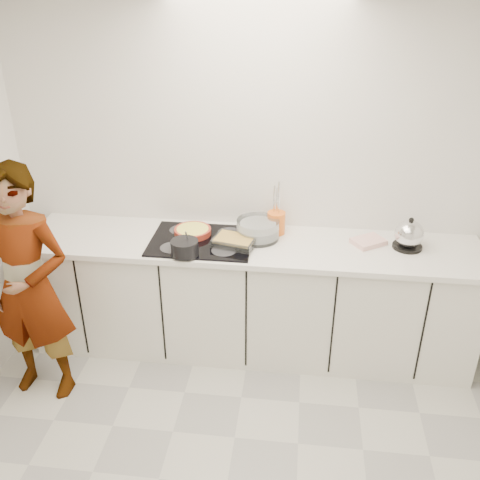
# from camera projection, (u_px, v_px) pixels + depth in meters

# --- Properties ---
(wall_back) EXTENTS (3.60, 0.00, 2.60)m
(wall_back) POSITION_uv_depth(u_px,v_px,m) (256.00, 175.00, 3.88)
(wall_back) COLOR silver
(wall_back) RESTS_ON ground
(base_cabinets) EXTENTS (3.20, 0.58, 0.87)m
(base_cabinets) POSITION_uv_depth(u_px,v_px,m) (250.00, 299.00, 4.00)
(base_cabinets) COLOR silver
(base_cabinets) RESTS_ON floor
(countertop) EXTENTS (3.24, 0.64, 0.04)m
(countertop) POSITION_uv_depth(u_px,v_px,m) (251.00, 246.00, 3.79)
(countertop) COLOR white
(countertop) RESTS_ON base_cabinets
(hob) EXTENTS (0.72, 0.54, 0.01)m
(hob) POSITION_uv_depth(u_px,v_px,m) (202.00, 241.00, 3.79)
(hob) COLOR black
(hob) RESTS_ON countertop
(tart_dish) EXTENTS (0.35, 0.35, 0.04)m
(tart_dish) POSITION_uv_depth(u_px,v_px,m) (193.00, 231.00, 3.86)
(tart_dish) COLOR #A83322
(tart_dish) RESTS_ON hob
(saucepan) EXTENTS (0.25, 0.25, 0.18)m
(saucepan) POSITION_uv_depth(u_px,v_px,m) (185.00, 248.00, 3.58)
(saucepan) COLOR black
(saucepan) RESTS_ON hob
(baking_dish) EXTENTS (0.33, 0.27, 0.06)m
(baking_dish) POSITION_uv_depth(u_px,v_px,m) (235.00, 241.00, 3.71)
(baking_dish) COLOR silver
(baking_dish) RESTS_ON hob
(mixing_bowl) EXTENTS (0.40, 0.40, 0.14)m
(mixing_bowl) POSITION_uv_depth(u_px,v_px,m) (258.00, 230.00, 3.81)
(mixing_bowl) COLOR silver
(mixing_bowl) RESTS_ON countertop
(tea_towel) EXTENTS (0.27, 0.25, 0.04)m
(tea_towel) POSITION_uv_depth(u_px,v_px,m) (368.00, 242.00, 3.76)
(tea_towel) COLOR white
(tea_towel) RESTS_ON countertop
(kettle) EXTENTS (0.26, 0.26, 0.23)m
(kettle) POSITION_uv_depth(u_px,v_px,m) (409.00, 235.00, 3.67)
(kettle) COLOR black
(kettle) RESTS_ON countertop
(utensil_crock) EXTENTS (0.14, 0.14, 0.16)m
(utensil_crock) POSITION_uv_depth(u_px,v_px,m) (276.00, 223.00, 3.88)
(utensil_crock) COLOR orange
(utensil_crock) RESTS_ON countertop
(cook) EXTENTS (0.63, 0.44, 1.65)m
(cook) POSITION_uv_depth(u_px,v_px,m) (29.00, 287.00, 3.42)
(cook) COLOR silver
(cook) RESTS_ON floor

